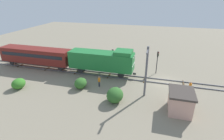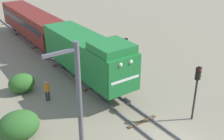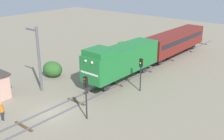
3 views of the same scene
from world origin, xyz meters
name	(u,v)px [view 3 (image 3 of 3)]	position (x,y,z in m)	size (l,w,h in m)	color
ground_plane	(52,113)	(0.00, 0.00, 0.00)	(110.54, 110.54, 0.00)	gray
railway_track	(52,113)	(0.00, 0.00, 0.07)	(2.40, 73.69, 0.16)	#595960
locomotive	(121,59)	(0.00, 10.42, 2.77)	(2.90, 11.60, 4.60)	#1E7233
passenger_car_leading	(175,40)	(0.00, 23.75, 2.52)	(2.84, 14.00, 3.66)	maroon
traffic_signal_near	(86,90)	(3.20, 1.35, 2.82)	(0.32, 0.34, 4.05)	#262628
traffic_signal_mid	(141,69)	(3.40, 9.50, 2.60)	(0.32, 0.34, 3.72)	#262628
worker_near_track	(1,110)	(-2.40, -3.60, 1.00)	(0.38, 0.38, 1.70)	#262B38
worker_by_signal	(91,68)	(-4.20, 9.57, 1.00)	(0.38, 0.38, 1.70)	#262B38
catenary_mast	(39,58)	(-5.07, 2.61, 3.80)	(1.94, 0.28, 7.12)	#595960
bush_near	(53,69)	(-7.53, 6.22, 0.97)	(2.65, 2.17, 1.93)	#2D5F26
bush_mid	(123,46)	(-7.96, 21.08, 0.78)	(2.15, 1.76, 1.56)	#367C26
bush_far	(97,62)	(-5.38, 12.13, 0.79)	(2.18, 1.78, 1.58)	#306426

